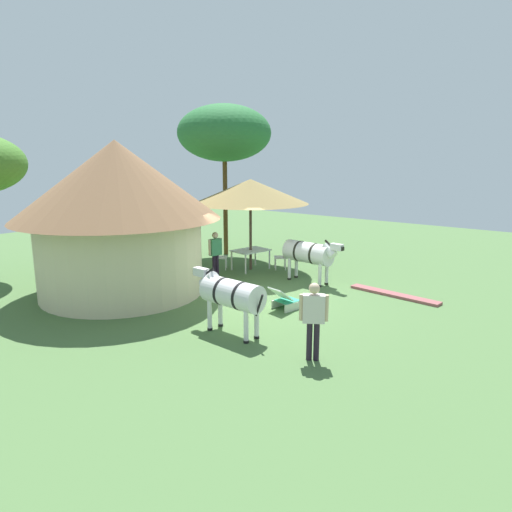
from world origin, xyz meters
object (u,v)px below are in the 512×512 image
thatched_hut (119,210)px  zebra_by_umbrella (231,294)px  shade_umbrella (250,191)px  patio_chair_west_end (283,255)px  standing_watcher (314,314)px  acacia_tree_behind_hut (224,133)px  guest_beside_umbrella (215,250)px  patio_dining_table (251,252)px  striped_lounge_chair (285,300)px  patio_chair_east_end (219,255)px  zebra_nearest_camera (309,253)px

thatched_hut → zebra_by_umbrella: 5.07m
shade_umbrella → patio_chair_west_end: (0.77, -0.90, -2.35)m
standing_watcher → acacia_tree_behind_hut: 11.48m
patio_chair_west_end → guest_beside_umbrella: guest_beside_umbrella is taller
guest_beside_umbrella → standing_watcher: 7.06m
patio_dining_table → striped_lounge_chair: size_ratio=1.61×
patio_dining_table → guest_beside_umbrella: 1.70m
patio_dining_table → striped_lounge_chair: patio_dining_table is taller
shade_umbrella → patio_chair_west_end: bearing=-49.4°
patio_chair_east_end → acacia_tree_behind_hut: size_ratio=0.15×
shade_umbrella → striped_lounge_chair: size_ratio=4.73×
patio_dining_table → zebra_by_umbrella: zebra_by_umbrella is taller
zebra_by_umbrella → patio_chair_west_end: bearing=27.3°
thatched_hut → patio_chair_west_end: bearing=-20.9°
shade_umbrella → patio_dining_table: shade_umbrella is taller
guest_beside_umbrella → zebra_nearest_camera: bearing=-54.8°
acacia_tree_behind_hut → patio_dining_table: bearing=-120.0°
striped_lounge_chair → zebra_by_umbrella: 2.37m
patio_chair_east_end → patio_chair_west_end: bearing=92.1°
patio_chair_east_end → guest_beside_umbrella: (-0.96, -0.74, 0.43)m
acacia_tree_behind_hut → standing_watcher: bearing=-128.6°
patio_dining_table → standing_watcher: size_ratio=0.87×
patio_dining_table → patio_chair_east_end: (-0.70, 0.95, -0.13)m
patio_dining_table → patio_chair_west_end: size_ratio=1.58×
thatched_hut → guest_beside_umbrella: thatched_hut is taller
patio_chair_east_end → standing_watcher: 8.21m
shade_umbrella → standing_watcher: shade_umbrella is taller
patio_chair_west_end → zebra_by_umbrella: bearing=163.7°
patio_dining_table → acacia_tree_behind_hut: acacia_tree_behind_hut is taller
thatched_hut → zebra_nearest_camera: bearing=-40.2°
patio_chair_west_end → zebra_by_umbrella: zebra_by_umbrella is taller
standing_watcher → patio_chair_east_end: bearing=113.9°
shade_umbrella → acacia_tree_behind_hut: (1.46, 2.54, 2.14)m
thatched_hut → patio_chair_west_end: size_ratio=6.70×
thatched_hut → shade_umbrella: thatched_hut is taller
patio_dining_table → standing_watcher: 7.88m
patio_chair_west_end → zebra_nearest_camera: size_ratio=0.38×
patio_dining_table → patio_chair_west_end: 1.19m
guest_beside_umbrella → zebra_by_umbrella: guest_beside_umbrella is taller
thatched_hut → zebra_nearest_camera: (4.54, -3.84, -1.55)m
patio_chair_west_end → striped_lounge_chair: patio_chair_west_end is taller
shade_umbrella → guest_beside_umbrella: size_ratio=2.63×
shade_umbrella → patio_chair_east_end: shade_umbrella is taller
striped_lounge_chair → zebra_nearest_camera: 3.00m
guest_beside_umbrella → patio_dining_table: bearing=0.6°
patio_chair_west_end → acacia_tree_behind_hut: acacia_tree_behind_hut is taller
shade_umbrella → patio_dining_table: bearing=180.0°
zebra_by_umbrella → acacia_tree_behind_hut: acacia_tree_behind_hut is taller
striped_lounge_chair → standing_watcher: bearing=-34.0°
patio_dining_table → acacia_tree_behind_hut: (1.46, 2.54, 4.36)m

